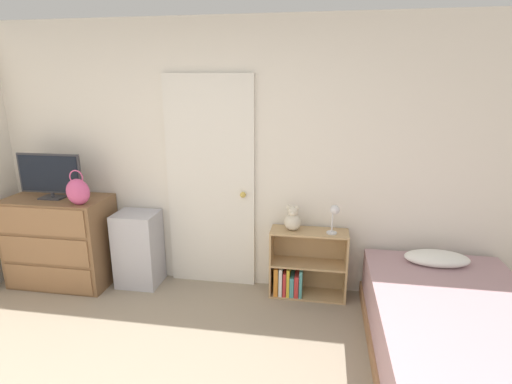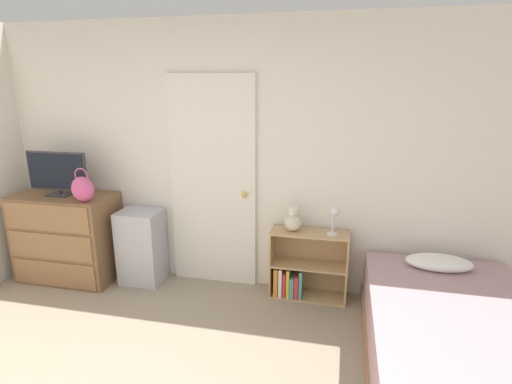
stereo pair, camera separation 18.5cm
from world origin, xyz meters
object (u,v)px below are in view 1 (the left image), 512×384
Objects in this scene: tv at (50,175)px; bed at (456,333)px; dresser at (61,241)px; desk_lamp at (334,214)px; bookshelf at (301,269)px; handbag at (78,191)px; teddy_bear at (293,220)px; storage_bin at (139,249)px.

tv is 0.35× the size of bed.
desk_lamp is at bearing 2.04° from dresser.
dresser is 1.37× the size of bookshelf.
dresser is 3.00× the size of handbag.
tv is (-0.02, -0.01, 0.68)m from dresser.
bookshelf is at bearing 3.57° from teddy_bear.
dresser is 4.10× the size of teddy_bear.
teddy_bear is at bearing 3.27° from dresser.
handbag is (0.36, -0.16, 0.57)m from dresser.
storage_bin is 2.74× the size of desk_lamp.
storage_bin is 1.57m from teddy_bear.
tv is 0.42m from handbag.
bookshelf is at bearing 3.40° from tv.
teddy_bear is (1.53, 0.04, 0.38)m from storage_bin.
storage_bin is 1.62m from bookshelf.
tv is at bearing 169.84° from bed.
tv is 2.57m from bookshelf.
tv reaches higher than bed.
bed is (1.16, -0.78, -0.02)m from bookshelf.
dresser is 0.53× the size of bed.
handbag is 0.46× the size of bookshelf.
tv reaches higher than desk_lamp.
desk_lamp is (2.67, 0.10, 0.40)m from dresser.
bookshelf is 2.62× the size of desk_lamp.
tv is 1.10m from storage_bin.
teddy_bear is at bearing 3.39° from tv.
storage_bin is 2.88m from bed.
desk_lamp is (2.69, 0.10, -0.27)m from tv.
dresser is at bearing -177.96° from desk_lamp.
bookshelf is at bearing 171.34° from desk_lamp.
bed is (2.78, -0.74, -0.14)m from storage_bin.
handbag is at bearing -23.91° from dresser.
dresser reaches higher than bed.
storage_bin is at bearing -178.34° from bookshelf.
teddy_bear is (2.30, 0.13, 0.31)m from dresser.
bookshelf is 0.65m from desk_lamp.
desk_lamp is at bearing 139.85° from bed.
storage_bin is (0.78, 0.09, -0.07)m from dresser.
handbag reaches higher than dresser.
desk_lamp is at bearing -5.58° from teddy_bear.
bed is at bearing -34.13° from bookshelf.
handbag is 2.19m from bookshelf.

